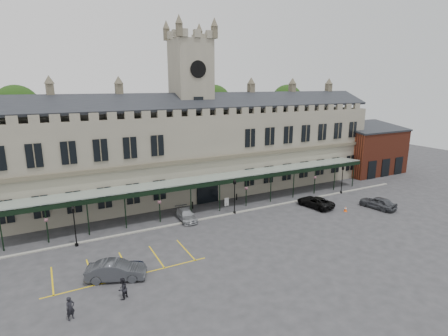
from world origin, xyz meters
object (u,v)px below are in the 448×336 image
station_building (193,151)px  car_taxi (186,215)px  clock_tower (191,105)px  car_left_b (116,270)px  person_b (123,289)px  lamp_post_mid (235,193)px  sign_board (227,202)px  car_van (315,202)px  person_a (70,308)px  lamp_post_right (342,177)px  lamp_post_left (74,222)px  car_left_a (117,267)px  car_right_a (378,203)px  traffic_cone (346,209)px

station_building → car_taxi: size_ratio=13.64×
clock_tower → car_left_b: clock_tower is taller
clock_tower → person_b: clock_tower is taller
car_left_b → lamp_post_mid: bearing=-40.1°
sign_board → person_b: 22.56m
car_van → person_a: size_ratio=2.93×
lamp_post_right → person_a: size_ratio=2.46×
car_taxi → car_van: (17.02, -3.75, 0.07)m
person_a → car_taxi: bearing=16.8°
lamp_post_left → lamp_post_right: 37.18m
car_taxi → car_van: car_van is taller
sign_board → car_taxi: bearing=-165.6°
car_left_b → car_taxi: size_ratio=1.12×
car_left_a → car_van: bearing=-61.1°
lamp_post_left → car_left_a: size_ratio=0.92×
station_building → clock_tower: (0.00, 0.09, 6.64)m
lamp_post_mid → person_b: bearing=-144.4°
lamp_post_right → person_a: (-38.68, -12.48, -1.67)m
lamp_post_mid → car_right_a: bearing=-21.9°
person_a → person_b: bearing=-15.6°
sign_board → traffic_cone: bearing=-39.1°
lamp_post_right → clock_tower: bearing=151.6°
lamp_post_mid → traffic_cone: (13.11, -6.03, -2.41)m
clock_tower → car_taxi: bearing=-117.4°
car_taxi → car_van: bearing=-8.5°
lamp_post_mid → person_b: size_ratio=2.64×
station_building → car_left_a: bearing=-128.7°
car_left_b → car_right_a: car_left_b is taller
car_left_a → person_b: (-0.27, -3.59, 0.06)m
car_left_b → car_van: bearing=-56.0°
station_building → sign_board: station_building is taller
traffic_cone → person_a: size_ratio=0.37×
sign_board → person_a: bearing=-146.4°
station_building → car_left_a: (-15.00, -18.69, -5.66)m
car_taxi → person_a: (-14.01, -13.47, 0.23)m
station_building → car_right_a: size_ratio=12.85×
lamp_post_right → lamp_post_mid: bearing=179.7°
clock_tower → person_a: size_ratio=14.25×
sign_board → car_right_a: (17.29, -10.18, 0.25)m
car_right_a → traffic_cone: bearing=-24.6°
car_taxi → car_right_a: car_right_a is taller
station_building → car_left_b: station_building is taller
car_right_a → lamp_post_right: bearing=-106.5°
person_a → person_b: person_b is taller
lamp_post_mid → car_taxi: size_ratio=1.05×
lamp_post_right → car_taxi: bearing=177.7°
lamp_post_left → car_left_b: (2.35, -8.27, -1.77)m
lamp_post_mid → clock_tower: bearing=96.6°
traffic_cone → car_left_b: size_ratio=0.13×
clock_tower → traffic_cone: size_ratio=38.12×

